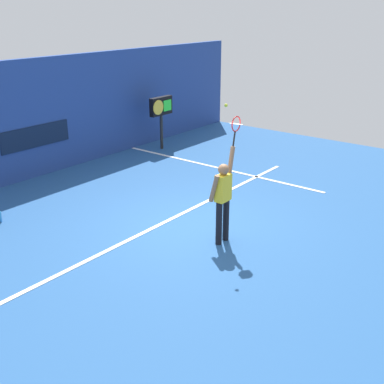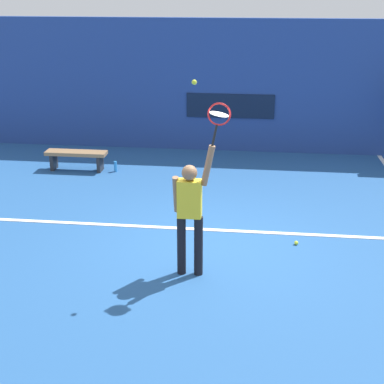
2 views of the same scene
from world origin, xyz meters
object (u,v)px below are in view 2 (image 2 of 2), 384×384
object	(u,v)px
tennis_player	(190,211)
spare_ball	(296,243)
tennis_racket	(219,117)
tennis_ball	(194,82)
court_bench	(76,156)
water_bottle	(115,166)

from	to	relation	value
tennis_player	spare_ball	size ratio (longest dim) A/B	29.23
tennis_player	spare_ball	xyz separation A→B (m)	(1.62, 1.16, -0.98)
tennis_racket	tennis_ball	world-z (taller)	tennis_ball
tennis_ball	court_bench	world-z (taller)	tennis_ball
tennis_ball	spare_ball	world-z (taller)	tennis_ball
court_bench	water_bottle	size ratio (longest dim) A/B	5.83
tennis_ball	water_bottle	bearing A→B (deg)	117.33
tennis_racket	spare_ball	bearing A→B (deg)	43.24
tennis_player	spare_ball	bearing A→B (deg)	35.51
court_bench	tennis_racket	bearing A→B (deg)	-51.77
spare_ball	water_bottle	bearing A→B (deg)	139.20
tennis_player	court_bench	world-z (taller)	tennis_player
spare_ball	court_bench	bearing A→B (deg)	145.00
tennis_ball	water_bottle	distance (m)	5.75
water_bottle	tennis_player	bearing A→B (deg)	-63.34
court_bench	water_bottle	xyz separation A→B (m)	(0.91, 0.00, -0.22)
tennis_racket	court_bench	size ratio (longest dim) A/B	0.45
tennis_player	tennis_ball	distance (m)	1.82
tennis_player	tennis_racket	xyz separation A→B (m)	(0.39, -0.00, 1.37)
tennis_racket	tennis_ball	size ratio (longest dim) A/B	9.18
tennis_ball	water_bottle	world-z (taller)	tennis_ball
tennis_player	water_bottle	distance (m)	5.14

